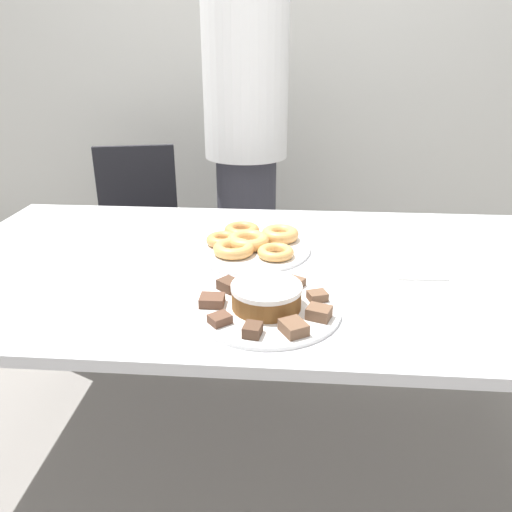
{
  "coord_description": "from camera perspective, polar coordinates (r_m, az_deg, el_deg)",
  "views": [
    {
      "loc": [
        0.11,
        -1.34,
        1.31
      ],
      "look_at": [
        0.01,
        -0.09,
        0.79
      ],
      "focal_mm": 35.0,
      "sensor_mm": 36.0,
      "label": 1
    }
  ],
  "objects": [
    {
      "name": "donut_1",
      "position": [
        1.65,
        -1.63,
        2.95
      ],
      "size": [
        0.12,
        0.12,
        0.03
      ],
      "color": "#C68447",
      "rests_on": "plate_donuts"
    },
    {
      "name": "donut_3",
      "position": [
        1.5,
        -2.57,
        0.84
      ],
      "size": [
        0.12,
        0.12,
        0.03
      ],
      "color": "tan",
      "rests_on": "plate_donuts"
    },
    {
      "name": "ground_plane",
      "position": [
        1.88,
        -0.2,
        -21.43
      ],
      "size": [
        12.0,
        12.0,
        0.0
      ],
      "primitive_type": "plane",
      "color": "gray"
    },
    {
      "name": "donut_5",
      "position": [
        1.61,
        2.76,
        2.52
      ],
      "size": [
        0.12,
        0.12,
        0.04
      ],
      "color": "tan",
      "rests_on": "plate_donuts"
    },
    {
      "name": "lamington_0",
      "position": [
        1.1,
        4.32,
        -8.15
      ],
      "size": [
        0.07,
        0.07,
        0.03
      ],
      "rotation": [
        0.0,
        0.0,
        5.24
      ],
      "color": "brown",
      "rests_on": "plate_cake"
    },
    {
      "name": "frosted_cake",
      "position": [
        1.19,
        1.2,
        -4.57
      ],
      "size": [
        0.17,
        0.17,
        0.06
      ],
      "color": "brown",
      "rests_on": "plate_cake"
    },
    {
      "name": "plate_cake",
      "position": [
        1.21,
        1.19,
        -6.01
      ],
      "size": [
        0.36,
        0.36,
        0.01
      ],
      "color": "white",
      "rests_on": "table"
    },
    {
      "name": "lamington_4",
      "position": [
        1.32,
        0.51,
        -2.69
      ],
      "size": [
        0.05,
        0.06,
        0.02
      ],
      "rotation": [
        0.0,
        0.0,
        8.03
      ],
      "color": "brown",
      "rests_on": "plate_cake"
    },
    {
      "name": "person_standing",
      "position": [
        2.4,
        -1.14,
        12.28
      ],
      "size": [
        0.38,
        0.38,
        1.67
      ],
      "color": "#383842",
      "rests_on": "ground_plane"
    },
    {
      "name": "donut_2",
      "position": [
        1.58,
        -3.86,
        1.87
      ],
      "size": [
        0.1,
        0.1,
        0.03
      ],
      "color": "#D18E4C",
      "rests_on": "plate_donuts"
    },
    {
      "name": "lamington_5",
      "position": [
        1.28,
        -3.1,
        -3.31
      ],
      "size": [
        0.07,
        0.07,
        0.03
      ],
      "rotation": [
        0.0,
        0.0,
        8.73
      ],
      "color": "#513828",
      "rests_on": "plate_cake"
    },
    {
      "name": "lamington_3",
      "position": [
        1.3,
        4.36,
        -3.1
      ],
      "size": [
        0.06,
        0.07,
        0.02
      ],
      "rotation": [
        0.0,
        0.0,
        7.33
      ],
      "color": "brown",
      "rests_on": "plate_cake"
    },
    {
      "name": "plate_donuts",
      "position": [
        1.57,
        -0.91,
        0.93
      ],
      "size": [
        0.39,
        0.39,
        0.01
      ],
      "color": "white",
      "rests_on": "table"
    },
    {
      "name": "lamington_6",
      "position": [
        1.22,
        -5.04,
        -5.08
      ],
      "size": [
        0.06,
        0.05,
        0.02
      ],
      "rotation": [
        0.0,
        0.0,
        9.43
      ],
      "color": "brown",
      "rests_on": "plate_cake"
    },
    {
      "name": "lamington_1",
      "position": [
        1.16,
        7.21,
        -6.44
      ],
      "size": [
        0.07,
        0.06,
        0.03
      ],
      "rotation": [
        0.0,
        0.0,
        5.94
      ],
      "color": "brown",
      "rests_on": "plate_cake"
    },
    {
      "name": "napkin",
      "position": [
        1.48,
        18.08,
        -1.69
      ],
      "size": [
        0.14,
        0.12,
        0.01
      ],
      "color": "white",
      "rests_on": "table"
    },
    {
      "name": "table",
      "position": [
        1.5,
        -0.24,
        -3.12
      ],
      "size": [
        1.89,
        1.04,
        0.73
      ],
      "color": "silver",
      "rests_on": "ground_plane"
    },
    {
      "name": "lamington_8",
      "position": [
        1.09,
        -0.4,
        -8.44
      ],
      "size": [
        0.04,
        0.05,
        0.02
      ],
      "rotation": [
        0.0,
        0.0,
        10.82
      ],
      "color": "#513828",
      "rests_on": "plate_cake"
    },
    {
      "name": "lamington_7",
      "position": [
        1.14,
        -4.16,
        -7.2
      ],
      "size": [
        0.06,
        0.06,
        0.02
      ],
      "rotation": [
        0.0,
        0.0,
        10.13
      ],
      "color": "brown",
      "rests_on": "plate_cake"
    },
    {
      "name": "donut_0",
      "position": [
        1.56,
        -0.92,
        1.76
      ],
      "size": [
        0.13,
        0.13,
        0.04
      ],
      "color": "tan",
      "rests_on": "plate_donuts"
    },
    {
      "name": "wall_back",
      "position": [
        2.97,
        2.49,
        22.53
      ],
      "size": [
        8.0,
        0.05,
        2.6
      ],
      "color": "silver",
      "rests_on": "ground_plane"
    },
    {
      "name": "donut_4",
      "position": [
        1.48,
        2.27,
        0.44
      ],
      "size": [
        0.11,
        0.11,
        0.03
      ],
      "color": "tan",
      "rests_on": "plate_donuts"
    },
    {
      "name": "lamington_2",
      "position": [
        1.24,
        7.03,
        -4.55
      ],
      "size": [
        0.06,
        0.05,
        0.02
      ],
      "rotation": [
        0.0,
        0.0,
        6.64
      ],
      "color": "brown",
      "rests_on": "plate_cake"
    },
    {
      "name": "office_chair_left",
      "position": [
        2.57,
        -13.12,
        1.43
      ],
      "size": [
        0.53,
        0.53,
        0.86
      ],
      "rotation": [
        0.0,
        0.0,
        0.24
      ],
      "color": "black",
      "rests_on": "ground_plane"
    }
  ]
}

